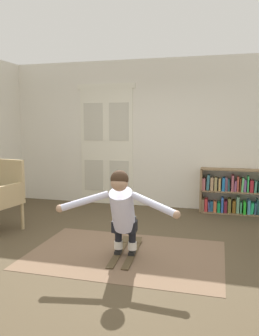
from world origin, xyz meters
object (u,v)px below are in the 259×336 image
(wicker_chair, at_px, (0,194))
(skis_pair, at_px, (126,252))
(bookshelf, at_px, (239,194))
(person_skier, at_px, (122,209))

(wicker_chair, relative_size, skis_pair, 1.11)
(skis_pair, bearing_deg, wicker_chair, 168.75)
(bookshelf, relative_size, wicker_chair, 1.33)
(wicker_chair, bearing_deg, skis_pair, -11.25)
(bookshelf, bearing_deg, skis_pair, -121.71)
(person_skier, bearing_deg, skis_pair, 93.62)
(wicker_chair, relative_size, person_skier, 0.77)
(skis_pair, distance_m, person_skier, 0.66)
(bookshelf, height_order, wicker_chair, wicker_chair)
(bookshelf, relative_size, person_skier, 1.03)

